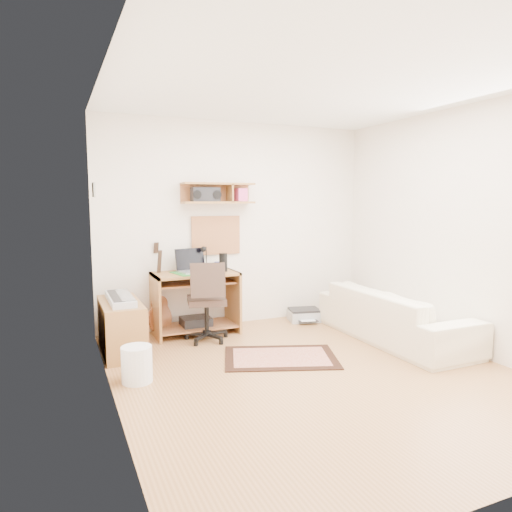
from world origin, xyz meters
name	(u,v)px	position (x,y,z in m)	size (l,w,h in m)	color
floor	(315,374)	(0.00, 0.00, -0.01)	(3.60, 4.00, 0.01)	#AC7847
ceiling	(320,86)	(0.00, 0.00, 2.60)	(3.60, 4.00, 0.01)	white
back_wall	(237,224)	(0.00, 2.00, 1.30)	(3.60, 0.01, 2.60)	white
left_wall	(110,242)	(-1.80, 0.00, 1.30)	(0.01, 4.00, 2.60)	white
right_wall	(464,230)	(1.80, 0.00, 1.30)	(0.01, 4.00, 2.60)	white
wall_shelf	(218,193)	(-0.30, 1.88, 1.70)	(0.90, 0.25, 0.26)	#A16E39
cork_board	(216,235)	(-0.30, 1.98, 1.17)	(0.64, 0.03, 0.49)	tan
wall_photo	(94,190)	(-1.79, 1.50, 1.72)	(0.02, 0.20, 0.15)	#4C8CBF
desk	(196,303)	(-0.66, 1.73, 0.38)	(1.00, 0.55, 0.75)	#A16E39
laptop	(195,261)	(-0.66, 1.71, 0.89)	(0.38, 0.38, 0.29)	silver
speaker	(223,262)	(-0.31, 1.68, 0.86)	(0.10, 0.10, 0.22)	black
desk_lamp	(206,258)	(-0.47, 1.87, 0.90)	(0.10, 0.10, 0.30)	black
pencil_cup	(217,266)	(-0.34, 1.83, 0.80)	(0.07, 0.07, 0.10)	#33439A
boombox	(205,195)	(-0.47, 1.87, 1.68)	(0.34, 0.16, 0.18)	black
rug	(281,357)	(-0.11, 0.51, 0.01)	(1.14, 0.76, 0.02)	#CEAA8A
task_chair	(206,300)	(-0.62, 1.40, 0.47)	(0.48, 0.48, 0.94)	#34261E
cabinet	(121,327)	(-1.58, 1.36, 0.28)	(0.40, 0.90, 0.55)	#A16E39
music_keyboard	(120,299)	(-1.58, 1.36, 0.58)	(0.24, 0.76, 0.07)	#B2B5BA
guitar	(159,289)	(-1.06, 1.86, 0.56)	(0.30, 0.19, 1.12)	#9E5830
waste_basket	(137,364)	(-1.57, 0.46, 0.16)	(0.27, 0.27, 0.33)	white
printer	(304,314)	(0.85, 1.71, 0.08)	(0.41, 0.32, 0.15)	#A5A8AA
sofa	(394,306)	(1.38, 0.55, 0.39)	(2.02, 0.59, 0.79)	beige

